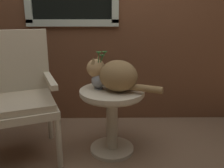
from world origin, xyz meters
name	(u,v)px	position (x,y,z in m)	size (l,w,h in m)	color
ground_plane	(102,159)	(0.00, 0.00, 0.00)	(6.00, 6.00, 0.00)	#7F6047
wicker_side_table	(112,108)	(0.09, 0.14, 0.40)	(0.54, 0.54, 0.56)	beige
wicker_chair	(18,92)	(-0.68, 0.12, 0.55)	(0.71, 0.70, 1.04)	beige
cat	(116,75)	(0.11, 0.12, 0.69)	(0.59, 0.36, 0.27)	olive
pewter_vase_with_ivy	(99,78)	(-0.02, 0.17, 0.65)	(0.13, 0.13, 0.32)	gray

